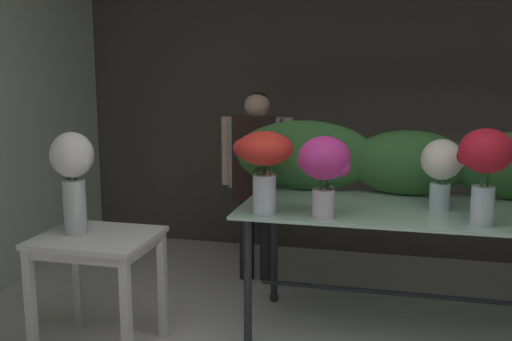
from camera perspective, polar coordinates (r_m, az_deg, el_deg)
The scene contains 12 objects.
ground_plane at distance 4.07m, azimuth 8.02°, elevation -15.06°, with size 7.65×7.65×0.00m, color silver.
wall_back at distance 5.43m, azimuth 10.28°, elevation 7.48°, with size 5.41×0.12×2.99m, color #4C4742.
display_table_glass at distance 3.76m, azimuth 14.97°, elevation -5.31°, with size 2.10×0.98×0.87m.
side_table_white at distance 3.64m, azimuth -15.33°, elevation -7.73°, with size 0.68×0.59×0.74m.
florist at distance 4.63m, azimuth 0.08°, elevation 0.36°, with size 0.59×0.24×1.54m.
foliage_backdrop at distance 4.05m, azimuth 14.52°, elevation 0.89°, with size 2.41×0.27×0.50m.
vase_crimson_tulips at distance 3.36m, azimuth 21.58°, elevation 0.81°, with size 0.30×0.29×0.54m.
vase_coral_snapdragons at distance 3.83m, azimuth 0.75°, elevation 0.97°, with size 0.24×0.24×0.40m.
vase_magenta_ranunculus at distance 3.32m, azimuth 6.71°, elevation 0.51°, with size 0.30×0.30×0.48m.
vase_ivory_dahlias at distance 3.65m, azimuth 17.79°, elevation 0.32°, with size 0.26×0.25×0.44m.
vase_scarlet_freesia at distance 3.38m, azimuth 0.82°, elevation 1.20°, with size 0.35×0.33×0.49m.
vase_white_roses_tall at distance 3.59m, azimuth -17.56°, elevation -0.24°, with size 0.25×0.25×0.62m.
Camera 1 is at (0.33, -1.94, 1.72)m, focal length 40.61 mm.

